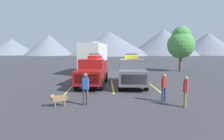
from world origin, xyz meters
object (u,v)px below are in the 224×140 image
(person_a, at_px, (85,87))
(dog, at_px, (57,98))
(camper_trailer_a, at_px, (94,56))
(pickup_truck_b, at_px, (132,71))
(pickup_truck_a, at_px, (93,71))
(person_b, at_px, (164,86))
(person_c, at_px, (186,90))

(person_a, relative_size, dog, 1.89)
(camper_trailer_a, bearing_deg, pickup_truck_b, -66.58)
(pickup_truck_a, height_order, person_a, pickup_truck_a)
(person_b, distance_m, dog, 5.78)
(person_a, height_order, person_c, person_a)
(camper_trailer_a, relative_size, person_a, 4.70)
(person_b, height_order, dog, person_b)
(pickup_truck_a, relative_size, dog, 6.20)
(pickup_truck_a, relative_size, person_b, 3.57)
(pickup_truck_b, distance_m, dog, 7.55)
(pickup_truck_b, height_order, person_c, pickup_truck_b)
(pickup_truck_a, xyz_separation_m, pickup_truck_b, (3.18, -0.05, -0.02))
(pickup_truck_b, height_order, person_b, pickup_truck_b)
(pickup_truck_b, xyz_separation_m, person_b, (1.08, -5.23, -0.26))
(pickup_truck_b, distance_m, camper_trailer_a, 9.08)
(dog, bearing_deg, pickup_truck_b, 51.77)
(person_c, bearing_deg, camper_trailer_a, 110.66)
(person_a, distance_m, person_c, 5.12)
(pickup_truck_b, relative_size, camper_trailer_a, 0.73)
(pickup_truck_a, height_order, dog, pickup_truck_a)
(person_b, distance_m, person_c, 1.27)
(person_b, xyz_separation_m, person_c, (0.80, -0.99, -0.00))
(pickup_truck_a, distance_m, camper_trailer_a, 8.30)
(pickup_truck_b, relative_size, person_a, 3.44)
(pickup_truck_a, xyz_separation_m, person_b, (4.26, -5.27, -0.28))
(pickup_truck_b, bearing_deg, person_b, -78.35)
(pickup_truck_b, bearing_deg, dog, -128.23)
(camper_trailer_a, relative_size, person_b, 5.09)
(camper_trailer_a, distance_m, person_b, 14.35)
(pickup_truck_a, height_order, person_b, pickup_truck_a)
(pickup_truck_b, bearing_deg, pickup_truck_a, 179.15)
(person_b, xyz_separation_m, dog, (-5.73, -0.67, -0.47))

